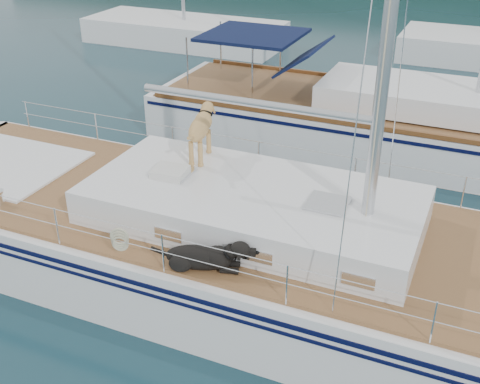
% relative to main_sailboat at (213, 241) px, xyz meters
% --- Properties ---
extents(ground, '(120.00, 120.00, 0.00)m').
position_rel_main_sailboat_xyz_m(ground, '(-0.09, 0.00, -0.67)').
color(ground, black).
rests_on(ground, ground).
extents(main_sailboat, '(12.00, 3.80, 14.01)m').
position_rel_main_sailboat_xyz_m(main_sailboat, '(0.00, 0.00, 0.00)').
color(main_sailboat, white).
rests_on(main_sailboat, ground).
extents(neighbor_sailboat, '(11.00, 3.50, 13.30)m').
position_rel_main_sailboat_xyz_m(neighbor_sailboat, '(1.26, 6.66, -0.05)').
color(neighbor_sailboat, white).
rests_on(neighbor_sailboat, ground).
extents(bg_boat_west, '(8.00, 3.00, 11.65)m').
position_rel_main_sailboat_xyz_m(bg_boat_west, '(-8.09, 14.00, -0.23)').
color(bg_boat_west, white).
rests_on(bg_boat_west, ground).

